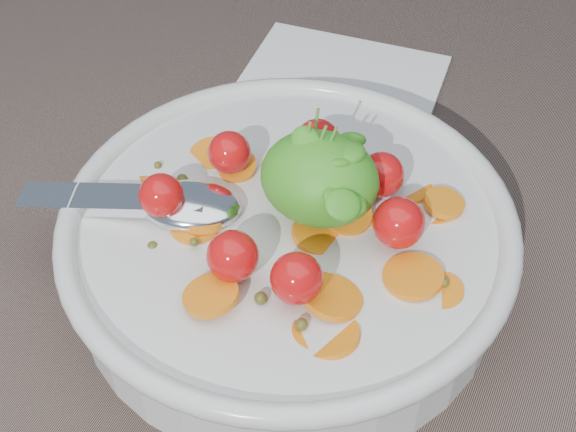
% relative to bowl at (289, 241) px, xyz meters
% --- Properties ---
extents(ground, '(6.00, 6.00, 0.00)m').
position_rel_bowl_xyz_m(ground, '(-0.03, 0.01, -0.03)').
color(ground, '#725C51').
rests_on(ground, ground).
extents(bowl, '(0.32, 0.29, 0.12)m').
position_rel_bowl_xyz_m(bowl, '(0.00, 0.00, 0.00)').
color(bowl, silver).
rests_on(bowl, ground).
extents(napkin, '(0.18, 0.16, 0.01)m').
position_rel_bowl_xyz_m(napkin, '(-0.05, 0.21, -0.03)').
color(napkin, white).
rests_on(napkin, ground).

